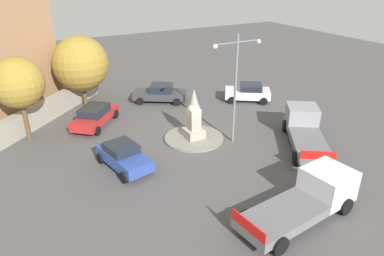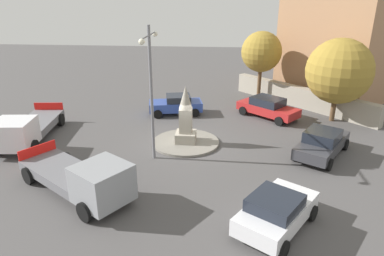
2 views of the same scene
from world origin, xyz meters
name	(u,v)px [view 1 (image 1 of 2)]	position (x,y,z in m)	size (l,w,h in m)	color
ground_plane	(194,139)	(0.00, 0.00, 0.00)	(80.00, 80.00, 0.00)	#4F4C4C
traffic_island	(194,138)	(0.00, 0.00, 0.07)	(4.01, 4.01, 0.14)	gray
monument	(194,117)	(0.00, 0.00, 1.62)	(1.19, 1.19, 3.42)	#9E9687
streetlamp	(236,79)	(2.11, -1.53, 4.31)	(3.42, 0.28, 7.07)	slate
car_blue_parked_left	(123,156)	(-5.34, -1.29, 0.75)	(2.52, 4.13, 1.45)	#2D479E
car_red_waiting	(95,116)	(-5.24, 5.42, 0.76)	(4.23, 4.50, 1.47)	#B22323
car_white_parked_right	(248,92)	(7.69, 4.28, 0.77)	(4.19, 3.65, 1.48)	silver
car_dark_grey_approaching	(160,93)	(0.94, 7.69, 0.76)	(4.70, 3.86, 1.51)	#38383D
truck_grey_far_side	(305,128)	(6.26, -3.78, 0.95)	(5.24, 6.36, 1.99)	gray
truck_white_near_island	(310,197)	(0.93, -9.50, 0.94)	(6.41, 2.89, 1.95)	silver
stone_boundary_wall	(48,109)	(-8.04, 8.27, 0.78)	(12.67, 0.70, 1.57)	#9E9687
tree_near_wall	(18,83)	(-9.78, 5.18, 4.00)	(3.28, 3.28, 5.66)	brown
tree_mid_cluster	(81,64)	(-4.91, 9.92, 3.54)	(4.42, 4.42, 5.76)	brown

